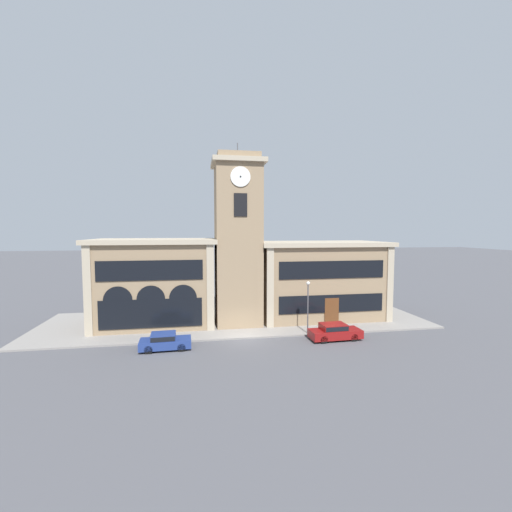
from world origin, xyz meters
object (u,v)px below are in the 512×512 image
parked_car_near (165,341)px  bollard (339,327)px  parked_car_mid (335,331)px  street_lamp (308,299)px

parked_car_near → bollard: (15.97, 1.67, -0.04)m
parked_car_near → parked_car_mid: parked_car_mid is taller
bollard → street_lamp: bearing=178.1°
parked_car_mid → bollard: 2.04m
street_lamp → bollard: bearing=-1.9°
parked_car_mid → bollard: parked_car_mid is taller
parked_car_near → parked_car_mid: bearing=-2.3°
parked_car_near → parked_car_mid: 14.81m
parked_car_near → street_lamp: bearing=5.5°
parked_car_mid → bollard: bearing=52.8°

